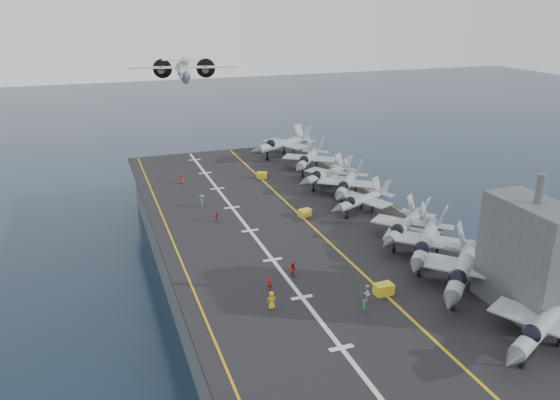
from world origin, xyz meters
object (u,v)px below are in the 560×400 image
object	(u,v)px
island_superstructure	(531,244)
fighter_jet_0	(543,323)
transport_plane	(184,74)
tow_cart_a	(384,289)

from	to	relation	value
island_superstructure	fighter_jet_0	bearing A→B (deg)	-118.40
fighter_jet_0	transport_plane	xyz separation A→B (m)	(-16.52, 90.01, 13.41)
island_superstructure	fighter_jet_0	size ratio (longest dim) A/B	0.83
fighter_jet_0	tow_cart_a	size ratio (longest dim) A/B	8.42
fighter_jet_0	tow_cart_a	world-z (taller)	fighter_jet_0
fighter_jet_0	tow_cart_a	xyz separation A→B (m)	(-8.80, 13.81, -2.00)
fighter_jet_0	tow_cart_a	bearing A→B (deg)	122.51
transport_plane	fighter_jet_0	bearing A→B (deg)	-79.60
island_superstructure	transport_plane	xyz separation A→B (m)	(-19.85, 83.86, 8.53)
fighter_jet_0	transport_plane	world-z (taller)	transport_plane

